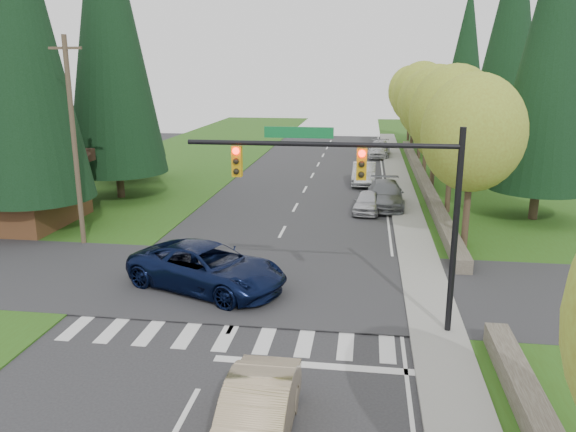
% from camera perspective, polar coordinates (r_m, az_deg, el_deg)
% --- Properties ---
extents(ground, '(120.00, 120.00, 0.00)m').
position_cam_1_polar(ground, '(16.18, -9.22, -17.16)').
color(ground, '#28282B').
rests_on(ground, ground).
extents(grass_east, '(14.00, 110.00, 0.06)m').
position_cam_1_polar(grass_east, '(35.21, 22.01, -0.24)').
color(grass_east, '#2D5115').
rests_on(grass_east, ground).
extents(grass_west, '(14.00, 110.00, 0.06)m').
position_cam_1_polar(grass_west, '(38.28, -19.15, 1.17)').
color(grass_west, '#2D5115').
rests_on(grass_west, ground).
extents(cross_street, '(120.00, 8.00, 0.10)m').
position_cam_1_polar(cross_street, '(23.12, -3.39, -6.83)').
color(cross_street, '#28282B').
rests_on(cross_street, ground).
extents(sidewalk_east, '(1.80, 80.00, 0.13)m').
position_cam_1_polar(sidewalk_east, '(36.15, 11.87, 0.97)').
color(sidewalk_east, gray).
rests_on(sidewalk_east, ground).
extents(curb_east, '(0.20, 80.00, 0.13)m').
position_cam_1_polar(curb_east, '(36.10, 10.52, 1.02)').
color(curb_east, gray).
rests_on(curb_east, ground).
extents(stone_wall_north, '(0.70, 40.00, 0.70)m').
position_cam_1_polar(stone_wall_north, '(44.03, 13.47, 3.71)').
color(stone_wall_north, '#4C4438').
rests_on(stone_wall_north, ground).
extents(traffic_signal, '(8.70, 0.37, 6.80)m').
position_cam_1_polar(traffic_signal, '(17.90, 7.97, 3.29)').
color(traffic_signal, black).
rests_on(traffic_signal, ground).
extents(brown_building, '(8.40, 8.40, 5.40)m').
position_cam_1_polar(brown_building, '(34.50, -26.28, 4.31)').
color(brown_building, '#4C2D19').
rests_on(brown_building, ground).
extents(utility_pole, '(1.60, 0.24, 10.00)m').
position_cam_1_polar(utility_pole, '(28.82, -20.91, 7.12)').
color(utility_pole, '#473828').
rests_on(utility_pole, ground).
extents(decid_tree_0, '(4.80, 4.80, 8.37)m').
position_cam_1_polar(decid_tree_0, '(27.64, 18.29, 8.01)').
color(decid_tree_0, '#38281C').
rests_on(decid_tree_0, ground).
extents(decid_tree_1, '(5.20, 5.20, 8.80)m').
position_cam_1_polar(decid_tree_1, '(34.52, 16.51, 9.70)').
color(decid_tree_1, '#38281C').
rests_on(decid_tree_1, ground).
extents(decid_tree_2, '(5.00, 5.00, 8.82)m').
position_cam_1_polar(decid_tree_2, '(41.41, 14.88, 10.74)').
color(decid_tree_2, '#38281C').
rests_on(decid_tree_2, ground).
extents(decid_tree_3, '(5.00, 5.00, 8.55)m').
position_cam_1_polar(decid_tree_3, '(48.38, 14.05, 11.00)').
color(decid_tree_3, '#38281C').
rests_on(decid_tree_3, ground).
extents(decid_tree_4, '(5.40, 5.40, 9.18)m').
position_cam_1_polar(decid_tree_4, '(55.33, 13.46, 11.87)').
color(decid_tree_4, '#38281C').
rests_on(decid_tree_4, ground).
extents(decid_tree_5, '(4.80, 4.80, 8.30)m').
position_cam_1_polar(decid_tree_5, '(62.31, 12.67, 11.71)').
color(decid_tree_5, '#38281C').
rests_on(decid_tree_5, ground).
extents(decid_tree_6, '(5.20, 5.20, 8.86)m').
position_cam_1_polar(decid_tree_6, '(69.27, 12.34, 12.28)').
color(decid_tree_6, '#38281C').
rests_on(decid_tree_6, ground).
extents(conifer_w_a, '(6.12, 6.12, 19.80)m').
position_cam_1_polar(conifer_w_a, '(32.22, -25.83, 17.46)').
color(conifer_w_a, '#38281C').
rests_on(conifer_w_a, ground).
extents(conifer_w_b, '(5.44, 5.44, 17.80)m').
position_cam_1_polar(conifer_w_b, '(37.15, -26.17, 15.33)').
color(conifer_w_b, '#38281C').
rests_on(conifer_w_b, ground).
extents(conifer_w_c, '(6.46, 6.46, 20.80)m').
position_cam_1_polar(conifer_w_c, '(38.78, -17.84, 18.25)').
color(conifer_w_c, '#38281C').
rests_on(conifer_w_c, ground).
extents(conifer_w_e, '(5.78, 5.78, 18.80)m').
position_cam_1_polar(conifer_w_e, '(45.00, -16.73, 16.48)').
color(conifer_w_e, '#38281C').
rests_on(conifer_w_e, ground).
extents(conifer_e_a, '(5.44, 5.44, 17.80)m').
position_cam_1_polar(conifer_e_a, '(34.46, 25.29, 15.58)').
color(conifer_e_a, '#38281C').
rests_on(conifer_e_a, ground).
extents(conifer_e_b, '(6.12, 6.12, 19.80)m').
position_cam_1_polar(conifer_e_b, '(48.30, 21.71, 16.51)').
color(conifer_e_b, '#38281C').
rests_on(conifer_e_b, ground).
extents(conifer_e_c, '(5.10, 5.10, 16.80)m').
position_cam_1_polar(conifer_e_c, '(61.82, 17.63, 14.86)').
color(conifer_e_c, '#38281C').
rests_on(conifer_e_c, ground).
extents(sedan_champagne, '(1.58, 4.52, 1.49)m').
position_cam_1_polar(sedan_champagne, '(13.77, -3.24, -19.59)').
color(sedan_champagne, tan).
rests_on(sedan_champagne, ground).
extents(suv_navy, '(7.14, 5.21, 1.80)m').
position_cam_1_polar(suv_navy, '(22.44, -8.18, -5.18)').
color(suv_navy, '#0A1333').
rests_on(suv_navy, ground).
extents(parked_car_a, '(1.92, 3.92, 1.29)m').
position_cam_1_polar(parked_car_a, '(34.38, 8.10, 1.42)').
color(parked_car_a, silver).
rests_on(parked_car_a, ground).
extents(parked_car_b, '(2.22, 5.45, 1.58)m').
position_cam_1_polar(parked_car_b, '(35.92, 9.86, 2.17)').
color(parked_car_b, slate).
rests_on(parked_car_b, ground).
extents(parked_car_c, '(1.76, 4.86, 1.59)m').
position_cam_1_polar(parked_car_c, '(42.76, 7.73, 4.27)').
color(parked_car_c, silver).
rests_on(parked_car_c, ground).
extents(parked_car_d, '(1.65, 4.08, 1.39)m').
position_cam_1_polar(parked_car_d, '(55.91, 9.05, 6.58)').
color(parked_car_d, white).
rests_on(parked_car_d, ground).
extents(parked_car_e, '(2.35, 5.19, 1.47)m').
position_cam_1_polar(parked_car_e, '(56.85, 9.25, 6.75)').
color(parked_car_e, '#ACACB1').
rests_on(parked_car_e, ground).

